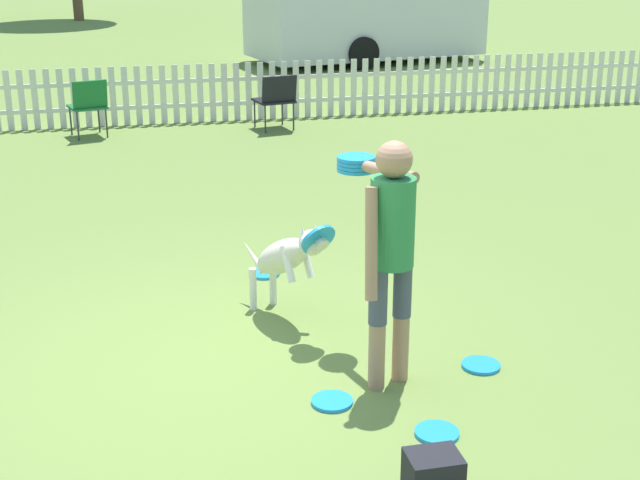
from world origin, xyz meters
The scene contains 11 objects.
ground_plane centered at (0.00, 0.00, 0.00)m, with size 240.00×240.00×0.00m, color olive.
handler_person centered at (1.12, -0.44, 1.02)m, with size 0.42×1.09×1.62m.
leaping_dog centered at (0.66, 0.59, 0.53)m, with size 0.58×1.09×0.89m.
frisbee_near_handler centered at (1.80, -0.43, 0.01)m, with size 0.26×0.26×0.02m.
frisbee_near_dog centered at (0.70, -0.68, 0.01)m, with size 0.26×0.26×0.02m.
frisbee_midfield centered at (0.65, 1.57, 0.01)m, with size 0.26×0.26×0.02m.
frisbee_far_scatter centered at (1.22, -1.17, 0.01)m, with size 0.26×0.26×0.02m.
picket_fence centered at (0.00, 8.08, 0.44)m, with size 21.67×0.04×0.88m.
folding_chair_blue_left centered at (1.76, 7.25, 0.49)m, with size 0.62×0.63×0.82m.
folding_chair_green_right centered at (-0.89, 7.33, 0.50)m, with size 0.59×0.61×0.83m.
equipment_trailer centered at (4.93, 13.83, 1.16)m, with size 5.84×3.17×2.18m.
Camera 1 is at (-0.45, -5.47, 2.82)m, focal length 50.00 mm.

